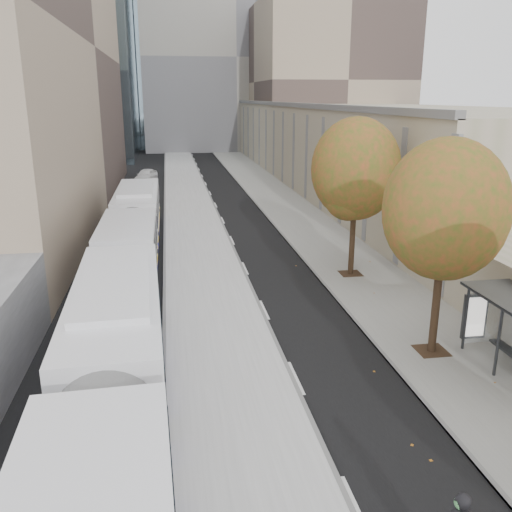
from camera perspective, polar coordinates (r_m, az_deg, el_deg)
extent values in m
cube|color=#B2B2B2|center=(39.56, -6.61, 3.44)|extent=(4.25, 150.00, 0.15)
cube|color=gray|center=(40.69, 4.73, 3.81)|extent=(4.75, 150.00, 0.08)
cube|color=tan|center=(70.89, 8.27, 12.30)|extent=(18.00, 92.00, 8.00)
cube|color=gray|center=(100.38, -2.74, 19.89)|extent=(30.00, 18.00, 30.00)
cylinder|color=black|center=(20.19, 18.37, -5.31)|extent=(0.28, 0.28, 3.24)
sphere|color=#315F19|center=(19.21, 19.32, 4.63)|extent=(4.20, 4.20, 4.20)
cylinder|color=black|center=(28.02, 10.08, 1.45)|extent=(0.28, 0.28, 3.38)
sphere|color=#315F19|center=(27.32, 10.47, 8.99)|extent=(4.40, 4.40, 4.40)
cube|color=white|center=(14.49, -15.06, -14.59)|extent=(3.35, 18.74, 3.11)
cube|color=black|center=(14.21, -15.24, -12.62)|extent=(3.39, 18.00, 1.08)
cube|color=white|center=(32.76, -12.64, 3.03)|extent=(2.65, 18.28, 3.05)
cube|color=black|center=(32.64, -12.70, 3.98)|extent=(2.71, 17.55, 1.06)
cube|color=#006353|center=(24.11, -13.71, -2.74)|extent=(1.93, 0.06, 1.18)
sphere|color=#4D9A55|center=(11.22, 20.82, -23.12)|extent=(0.26, 0.26, 0.26)
imported|color=white|center=(60.27, -11.49, 8.31)|extent=(2.70, 4.50, 1.43)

